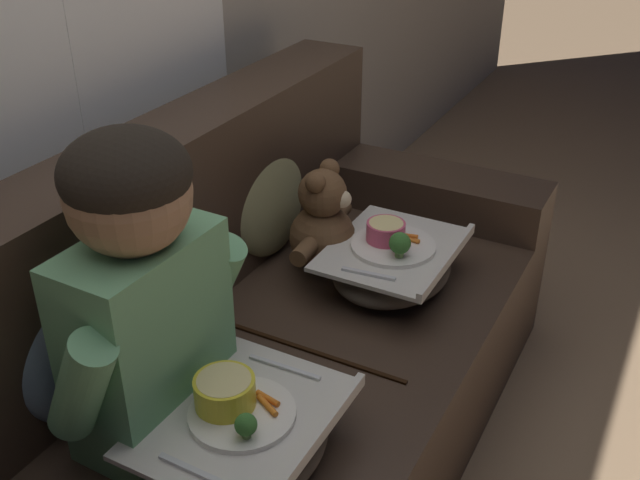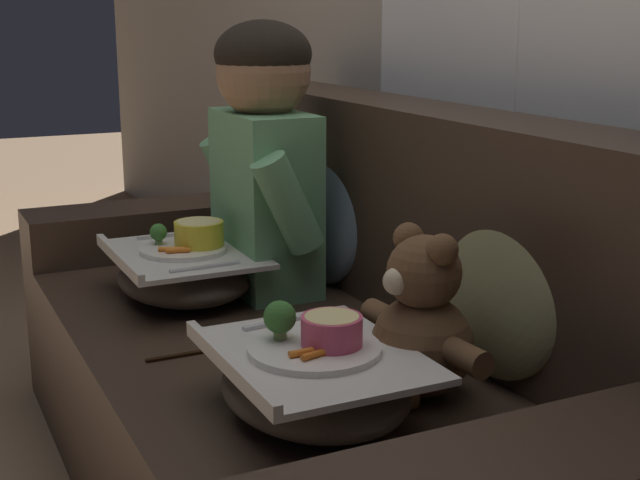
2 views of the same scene
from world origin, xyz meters
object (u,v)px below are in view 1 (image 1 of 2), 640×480
object	(u,v)px
throw_pillow_behind_child	(79,326)
teddy_bear	(324,225)
couch	(256,365)
child_figure	(140,280)
lap_tray_teddy	(392,264)
throw_pillow_behind_teddy	(264,191)
lap_tray_child	(243,435)

from	to	relation	value
throw_pillow_behind_child	teddy_bear	bearing A→B (deg)	-14.61
throw_pillow_behind_child	couch	bearing A→B (deg)	-27.35
teddy_bear	child_figure	bearing A→B (deg)	179.76
couch	lap_tray_teddy	bearing A→B (deg)	-30.02
couch	throw_pillow_behind_teddy	xyz separation A→B (m)	(0.37, 0.19, 0.30)
teddy_bear	lap_tray_teddy	bearing A→B (deg)	-90.20
child_figure	couch	bearing A→B (deg)	-0.24
throw_pillow_behind_child	lap_tray_teddy	size ratio (longest dim) A/B	1.04
couch	throw_pillow_behind_teddy	bearing A→B (deg)	27.35
couch	child_figure	distance (m)	0.60
child_figure	throw_pillow_behind_child	bearing A→B (deg)	89.99
couch	throw_pillow_behind_teddy	distance (m)	0.52
couch	throw_pillow_behind_child	distance (m)	0.52
teddy_bear	throw_pillow_behind_child	bearing A→B (deg)	165.39
throw_pillow_behind_teddy	throw_pillow_behind_child	bearing A→B (deg)	180.00
throw_pillow_behind_child	lap_tray_teddy	bearing A→B (deg)	-28.70
throw_pillow_behind_teddy	lap_tray_child	world-z (taller)	throw_pillow_behind_teddy
teddy_bear	lap_tray_child	world-z (taller)	teddy_bear
child_figure	lap_tray_child	distance (m)	0.37
lap_tray_child	child_figure	bearing A→B (deg)	89.98
couch	lap_tray_teddy	distance (m)	0.46
couch	teddy_bear	distance (m)	0.44
couch	teddy_bear	bearing A→B (deg)	-0.25
couch	lap_tray_teddy	xyz separation A→B (m)	(0.37, -0.22, 0.17)
throw_pillow_behind_child	lap_tray_child	xyz separation A→B (m)	(-0.00, -0.41, -0.13)
throw_pillow_behind_teddy	couch	bearing A→B (deg)	-152.65
throw_pillow_behind_teddy	teddy_bear	bearing A→B (deg)	-89.89
throw_pillow_behind_teddy	child_figure	xyz separation A→B (m)	(-0.75, -0.19, 0.17)
couch	lap_tray_teddy	size ratio (longest dim) A/B	4.71
throw_pillow_behind_teddy	teddy_bear	xyz separation A→B (m)	(0.00, -0.20, -0.06)
couch	lap_tray_child	distance (m)	0.46
lap_tray_child	lap_tray_teddy	distance (m)	0.75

